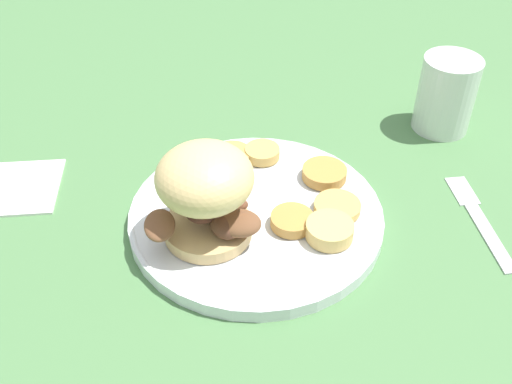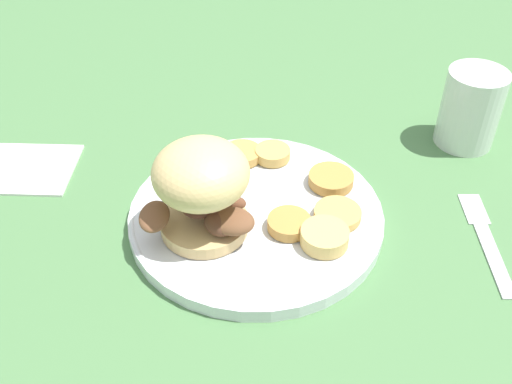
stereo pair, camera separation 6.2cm
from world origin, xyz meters
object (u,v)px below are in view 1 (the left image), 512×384
(sandwich, at_px, (206,191))
(drinking_glass, at_px, (446,94))
(fork, at_px, (480,219))
(dinner_plate, at_px, (256,215))

(sandwich, height_order, drinking_glass, sandwich)
(sandwich, distance_m, fork, 0.30)
(dinner_plate, height_order, sandwich, sandwich)
(fork, xyz_separation_m, drinking_glass, (0.15, -0.10, 0.05))
(fork, bearing_deg, dinner_plate, 54.87)
(dinner_plate, distance_m, drinking_glass, 0.31)
(fork, relative_size, drinking_glass, 1.47)
(dinner_plate, relative_size, drinking_glass, 2.78)
(fork, height_order, drinking_glass, drinking_glass)
(sandwich, relative_size, fork, 0.85)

